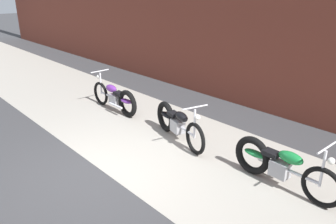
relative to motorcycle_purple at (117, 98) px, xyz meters
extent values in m
plane|color=#38383A|center=(2.50, -1.98, -0.40)|extent=(80.00, 80.00, 0.00)
cube|color=#9E998E|center=(2.50, -0.23, -0.40)|extent=(36.00, 3.50, 0.01)
torus|color=black|center=(-0.81, 0.00, -0.06)|extent=(0.68, 0.08, 0.68)
torus|color=black|center=(0.49, 0.00, -0.03)|extent=(0.73, 0.13, 0.73)
cylinder|color=silver|center=(-0.16, 0.00, -0.02)|extent=(1.24, 0.06, 0.06)
cube|color=#99999E|center=(-0.08, 0.00, -0.06)|extent=(0.32, 0.22, 0.28)
ellipsoid|color=#6B2D93|center=(-0.24, 0.00, 0.22)|extent=(0.44, 0.19, 0.20)
ellipsoid|color=#6B2D93|center=(0.44, 0.00, 0.03)|extent=(0.44, 0.18, 0.10)
cube|color=black|center=(0.12, 0.00, 0.16)|extent=(0.28, 0.20, 0.08)
cylinder|color=silver|center=(-0.77, 0.00, 0.25)|extent=(0.04, 0.04, 0.62)
cylinder|color=silver|center=(-0.77, 0.00, 0.61)|extent=(0.03, 0.58, 0.03)
sphere|color=white|center=(-0.87, 0.00, 0.43)|extent=(0.11, 0.11, 0.11)
cylinder|color=silver|center=(0.16, -0.15, -0.14)|extent=(0.55, 0.06, 0.06)
torus|color=black|center=(3.11, -0.18, -0.06)|extent=(0.68, 0.25, 0.68)
torus|color=black|center=(1.85, 0.14, -0.03)|extent=(0.74, 0.31, 0.73)
cylinder|color=silver|center=(2.48, -0.02, -0.02)|extent=(1.21, 0.36, 0.06)
cube|color=#99999E|center=(2.40, 0.00, -0.06)|extent=(0.36, 0.29, 0.28)
ellipsoid|color=black|center=(2.56, -0.04, 0.22)|extent=(0.47, 0.29, 0.20)
ellipsoid|color=black|center=(1.90, 0.12, 0.03)|extent=(0.47, 0.28, 0.10)
cube|color=black|center=(2.21, 0.05, 0.16)|extent=(0.32, 0.26, 0.08)
cylinder|color=silver|center=(3.07, -0.17, 0.25)|extent=(0.05, 0.05, 0.62)
cylinder|color=silver|center=(3.07, -0.17, 0.61)|extent=(0.17, 0.57, 0.03)
sphere|color=white|center=(3.17, -0.20, 0.43)|extent=(0.11, 0.11, 0.11)
cylinder|color=silver|center=(2.21, 0.20, -0.14)|extent=(0.55, 0.19, 0.06)
torus|color=black|center=(5.63, 0.00, -0.06)|extent=(0.68, 0.10, 0.68)
torus|color=black|center=(4.33, 0.03, -0.03)|extent=(0.73, 0.15, 0.73)
cylinder|color=silver|center=(4.98, 0.01, -0.02)|extent=(1.24, 0.09, 0.06)
cube|color=#99999E|center=(4.90, 0.01, -0.06)|extent=(0.33, 0.23, 0.28)
ellipsoid|color=#197A38|center=(5.06, 0.01, 0.22)|extent=(0.45, 0.20, 0.20)
ellipsoid|color=#197A38|center=(4.38, 0.03, 0.03)|extent=(0.44, 0.19, 0.10)
cube|color=black|center=(4.70, 0.02, 0.16)|extent=(0.29, 0.21, 0.08)
cylinder|color=silver|center=(5.59, 0.00, 0.25)|extent=(0.05, 0.05, 0.62)
cylinder|color=silver|center=(5.59, 0.00, 0.61)|extent=(0.05, 0.58, 0.03)
sphere|color=white|center=(5.69, -0.01, 0.43)|extent=(0.11, 0.11, 0.11)
cylinder|color=silver|center=(4.67, 0.17, -0.14)|extent=(0.55, 0.07, 0.06)
camera|label=1|loc=(7.23, -4.71, 2.87)|focal=35.27mm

